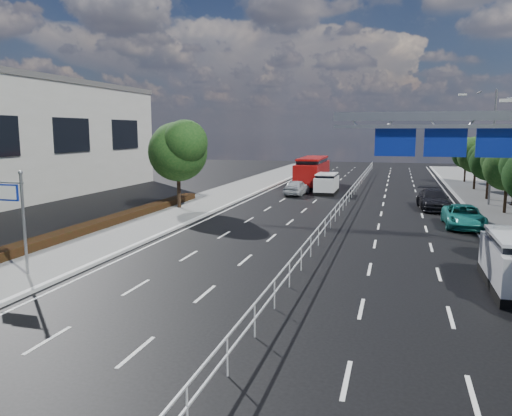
% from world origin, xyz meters
% --- Properties ---
extents(ground, '(160.00, 160.00, 0.00)m').
position_xyz_m(ground, '(0.00, 0.00, 0.00)').
color(ground, black).
rests_on(ground, ground).
extents(sidewalk_near, '(5.00, 140.00, 0.14)m').
position_xyz_m(sidewalk_near, '(-11.50, 0.00, 0.07)').
color(sidewalk_near, slate).
rests_on(sidewalk_near, ground).
extents(kerb_near, '(0.25, 140.00, 0.15)m').
position_xyz_m(kerb_near, '(-9.00, 0.00, 0.07)').
color(kerb_near, silver).
rests_on(kerb_near, ground).
extents(median_fence, '(0.05, 85.00, 1.02)m').
position_xyz_m(median_fence, '(0.00, 22.50, 0.53)').
color(median_fence, silver).
rests_on(median_fence, ground).
extents(hedge_near, '(1.00, 36.00, 0.44)m').
position_xyz_m(hedge_near, '(-13.30, 5.00, 0.36)').
color(hedge_near, black).
rests_on(hedge_near, sidewalk_near).
extents(toilet_sign, '(1.62, 0.18, 4.34)m').
position_xyz_m(toilet_sign, '(-10.95, 0.00, 2.94)').
color(toilet_sign, gray).
rests_on(toilet_sign, ground).
extents(overhead_gantry, '(10.24, 0.38, 7.45)m').
position_xyz_m(overhead_gantry, '(6.74, 10.05, 5.61)').
color(overhead_gantry, gray).
rests_on(overhead_gantry, ground).
extents(streetlight_far, '(2.78, 2.40, 9.00)m').
position_xyz_m(streetlight_far, '(10.50, 26.00, 5.21)').
color(streetlight_far, gray).
rests_on(streetlight_far, ground).
extents(near_tree_back, '(4.84, 4.51, 6.69)m').
position_xyz_m(near_tree_back, '(-11.94, 17.97, 4.61)').
color(near_tree_back, black).
rests_on(near_tree_back, ground).
extents(far_tree_e, '(3.63, 3.38, 5.13)m').
position_xyz_m(far_tree_e, '(11.25, 21.98, 3.56)').
color(far_tree_e, black).
rests_on(far_tree_e, ground).
extents(far_tree_f, '(3.52, 3.28, 5.02)m').
position_xyz_m(far_tree_f, '(11.24, 29.48, 3.49)').
color(far_tree_f, black).
rests_on(far_tree_f, ground).
extents(far_tree_g, '(3.96, 3.69, 5.45)m').
position_xyz_m(far_tree_g, '(11.25, 36.98, 3.75)').
color(far_tree_g, black).
rests_on(far_tree_g, ground).
extents(far_tree_h, '(3.41, 3.18, 4.91)m').
position_xyz_m(far_tree_h, '(11.24, 44.48, 3.42)').
color(far_tree_h, black).
rests_on(far_tree_h, ground).
extents(white_minivan, '(1.92, 4.42, 1.92)m').
position_xyz_m(white_minivan, '(-2.60, 30.68, 0.94)').
color(white_minivan, black).
rests_on(white_minivan, ground).
extents(red_bus, '(2.64, 10.42, 3.10)m').
position_xyz_m(red_bus, '(-4.87, 36.18, 1.62)').
color(red_bus, black).
rests_on(red_bus, ground).
extents(near_car_silver, '(1.97, 4.26, 1.41)m').
position_xyz_m(near_car_silver, '(-5.10, 28.81, 0.71)').
color(near_car_silver, '#B4B8BC').
rests_on(near_car_silver, ground).
extents(near_car_dark, '(1.96, 5.04, 1.64)m').
position_xyz_m(near_car_dark, '(-7.46, 56.27, 0.82)').
color(near_car_dark, black).
rests_on(near_car_dark, ground).
extents(parked_car_teal, '(2.31, 4.91, 1.36)m').
position_xyz_m(parked_car_teal, '(7.83, 16.27, 0.68)').
color(parked_car_teal, '#1D837A').
rests_on(parked_car_teal, ground).
extents(parked_car_dark, '(2.48, 5.25, 1.48)m').
position_xyz_m(parked_car_dark, '(6.50, 23.25, 0.74)').
color(parked_car_dark, black).
rests_on(parked_car_dark, ground).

